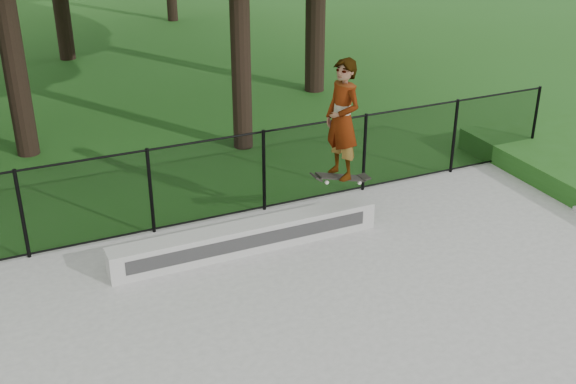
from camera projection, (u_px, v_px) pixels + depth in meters
name	position (u px, v px, depth m)	size (l,w,h in m)	color
grind_ledge	(247.00, 237.00, 11.42)	(4.42, 0.40, 0.45)	#B0B1AB
skater_airborne	(342.00, 121.00, 11.22)	(0.82, 0.77, 2.11)	black
chainlink_fence	(151.00, 191.00, 11.74)	(16.06, 0.06, 1.50)	black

